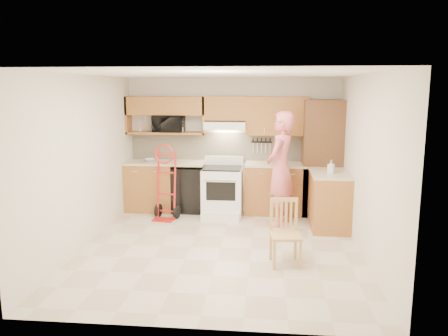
# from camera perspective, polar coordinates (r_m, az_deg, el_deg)

# --- Properties ---
(floor) EXTENTS (4.00, 4.50, 0.02)m
(floor) POSITION_cam_1_polar(r_m,az_deg,el_deg) (6.67, -0.42, -10.21)
(floor) COLOR #C0AB8F
(floor) RESTS_ON ground
(ceiling) EXTENTS (4.00, 4.50, 0.02)m
(ceiling) POSITION_cam_1_polar(r_m,az_deg,el_deg) (6.25, -0.45, 12.00)
(ceiling) COLOR white
(ceiling) RESTS_ON ground
(wall_back) EXTENTS (4.00, 0.02, 2.50)m
(wall_back) POSITION_cam_1_polar(r_m,az_deg,el_deg) (8.56, 1.13, 3.08)
(wall_back) COLOR silver
(wall_back) RESTS_ON ground
(wall_front) EXTENTS (4.00, 0.02, 2.50)m
(wall_front) POSITION_cam_1_polar(r_m,az_deg,el_deg) (4.14, -3.66, -4.74)
(wall_front) COLOR silver
(wall_front) RESTS_ON ground
(wall_left) EXTENTS (0.02, 4.50, 2.50)m
(wall_left) POSITION_cam_1_polar(r_m,az_deg,el_deg) (6.84, -17.43, 0.78)
(wall_left) COLOR silver
(wall_left) RESTS_ON ground
(wall_right) EXTENTS (0.02, 4.50, 2.50)m
(wall_right) POSITION_cam_1_polar(r_m,az_deg,el_deg) (6.45, 17.63, 0.22)
(wall_right) COLOR silver
(wall_right) RESTS_ON ground
(backsplash) EXTENTS (3.92, 0.03, 0.55)m
(backsplash) POSITION_cam_1_polar(r_m,az_deg,el_deg) (8.54, 1.11, 2.73)
(backsplash) COLOR beige
(backsplash) RESTS_ON wall_back
(lower_cab_left) EXTENTS (0.90, 0.60, 0.90)m
(lower_cab_left) POSITION_cam_1_polar(r_m,az_deg,el_deg) (8.66, -9.35, -2.36)
(lower_cab_left) COLOR #AE703D
(lower_cab_left) RESTS_ON ground
(dishwasher) EXTENTS (0.60, 0.60, 0.85)m
(dishwasher) POSITION_cam_1_polar(r_m,az_deg,el_deg) (8.50, -4.44, -2.65)
(dishwasher) COLOR black
(dishwasher) RESTS_ON ground
(lower_cab_right) EXTENTS (1.14, 0.60, 0.90)m
(lower_cab_right) POSITION_cam_1_polar(r_m,az_deg,el_deg) (8.37, 6.62, -2.71)
(lower_cab_right) COLOR #AE703D
(lower_cab_right) RESTS_ON ground
(countertop_left) EXTENTS (1.50, 0.63, 0.04)m
(countertop_left) POSITION_cam_1_polar(r_m,az_deg,el_deg) (8.49, -7.48, 0.69)
(countertop_left) COLOR beige
(countertop_left) RESTS_ON lower_cab_left
(countertop_right) EXTENTS (1.14, 0.63, 0.04)m
(countertop_right) POSITION_cam_1_polar(r_m,az_deg,el_deg) (8.28, 6.69, 0.46)
(countertop_right) COLOR beige
(countertop_right) RESTS_ON lower_cab_right
(cab_return_right) EXTENTS (0.60, 1.00, 0.90)m
(cab_return_right) POSITION_cam_1_polar(r_m,az_deg,el_deg) (7.67, 13.26, -4.14)
(cab_return_right) COLOR #AE703D
(cab_return_right) RESTS_ON ground
(countertop_return) EXTENTS (0.63, 1.00, 0.04)m
(countertop_return) POSITION_cam_1_polar(r_m,az_deg,el_deg) (7.57, 13.41, -0.69)
(countertop_return) COLOR beige
(countertop_return) RESTS_ON cab_return_right
(pantry_tall) EXTENTS (0.70, 0.60, 2.10)m
(pantry_tall) POSITION_cam_1_polar(r_m,az_deg,el_deg) (8.32, 12.36, 1.24)
(pantry_tall) COLOR brown
(pantry_tall) RESTS_ON ground
(upper_cab_left) EXTENTS (1.50, 0.33, 0.34)m
(upper_cab_left) POSITION_cam_1_polar(r_m,az_deg,el_deg) (8.52, -7.45, 7.89)
(upper_cab_left) COLOR #AE703D
(upper_cab_left) RESTS_ON wall_back
(upper_shelf_mw) EXTENTS (1.50, 0.33, 0.04)m
(upper_shelf_mw) POSITION_cam_1_polar(r_m,az_deg,el_deg) (8.55, -7.37, 4.47)
(upper_shelf_mw) COLOR #AE703D
(upper_shelf_mw) RESTS_ON wall_back
(upper_cab_center) EXTENTS (0.76, 0.33, 0.44)m
(upper_cab_center) POSITION_cam_1_polar(r_m,az_deg,el_deg) (8.34, 0.22, 7.65)
(upper_cab_center) COLOR #AE703D
(upper_cab_center) RESTS_ON wall_back
(upper_cab_right) EXTENTS (1.14, 0.33, 0.70)m
(upper_cab_right) POSITION_cam_1_polar(r_m,az_deg,el_deg) (8.31, 6.80, 6.60)
(upper_cab_right) COLOR #AE703D
(upper_cab_right) RESTS_ON wall_back
(range_hood) EXTENTS (0.76, 0.46, 0.14)m
(range_hood) POSITION_cam_1_polar(r_m,az_deg,el_deg) (8.29, 0.18, 5.49)
(range_hood) COLOR white
(range_hood) RESTS_ON wall_back
(knife_strip) EXTENTS (0.40, 0.05, 0.29)m
(knife_strip) POSITION_cam_1_polar(r_m,az_deg,el_deg) (8.49, 4.81, 2.91)
(knife_strip) COLOR black
(knife_strip) RESTS_ON backsplash
(microwave) EXTENTS (0.58, 0.39, 0.32)m
(microwave) POSITION_cam_1_polar(r_m,az_deg,el_deg) (8.52, -7.05, 5.68)
(microwave) COLOR black
(microwave) RESTS_ON upper_shelf_mw
(range) EXTENTS (0.72, 0.94, 1.06)m
(range) POSITION_cam_1_polar(r_m,az_deg,el_deg) (8.09, -0.24, -2.54)
(range) COLOR white
(range) RESTS_ON ground
(person) EXTENTS (0.69, 0.83, 1.94)m
(person) POSITION_cam_1_polar(r_m,az_deg,el_deg) (7.57, 7.19, -0.11)
(person) COLOR #E76C70
(person) RESTS_ON ground
(hand_truck) EXTENTS (0.55, 0.51, 1.21)m
(hand_truck) POSITION_cam_1_polar(r_m,az_deg,el_deg) (7.95, -7.57, -2.28)
(hand_truck) COLOR red
(hand_truck) RESTS_ON ground
(dining_chair) EXTENTS (0.44, 0.47, 0.87)m
(dining_chair) POSITION_cam_1_polar(r_m,az_deg,el_deg) (5.98, 7.87, -8.24)
(dining_chair) COLOR tan
(dining_chair) RESTS_ON ground
(soap_bottle) EXTENTS (0.13, 0.13, 0.21)m
(soap_bottle) POSITION_cam_1_polar(r_m,az_deg,el_deg) (7.50, 13.50, 0.19)
(soap_bottle) COLOR white
(soap_bottle) RESTS_ON countertop_return
(bowl) EXTENTS (0.27, 0.27, 0.05)m
(bowl) POSITION_cam_1_polar(r_m,az_deg,el_deg) (8.56, -9.41, 1.01)
(bowl) COLOR white
(bowl) RESTS_ON countertop_left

